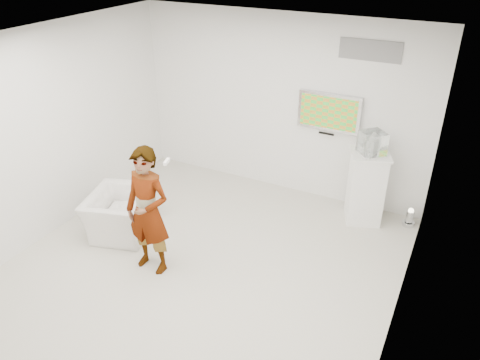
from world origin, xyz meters
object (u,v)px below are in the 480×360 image
(tv, at_px, (329,112))
(floor_uplight, at_px, (410,217))
(armchair, at_px, (120,213))
(person, at_px, (148,212))
(pedestal, at_px, (366,187))

(tv, relative_size, floor_uplight, 3.45)
(armchair, height_order, floor_uplight, armchair)
(person, distance_m, armchair, 1.19)
(tv, bearing_deg, person, -117.27)
(armchair, distance_m, pedestal, 3.77)
(pedestal, bearing_deg, person, -132.29)
(tv, height_order, pedestal, tv)
(person, xyz_separation_m, armchair, (-0.93, 0.47, -0.57))
(armchair, height_order, pedestal, pedestal)
(tv, bearing_deg, armchair, -135.39)
(pedestal, relative_size, floor_uplight, 4.00)
(person, bearing_deg, tv, 63.90)
(pedestal, bearing_deg, floor_uplight, 11.96)
(tv, relative_size, armchair, 1.01)
(floor_uplight, bearing_deg, person, -138.39)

